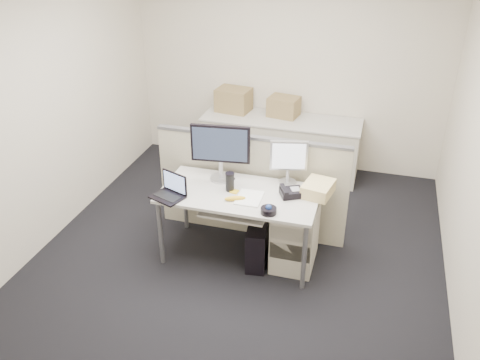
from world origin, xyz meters
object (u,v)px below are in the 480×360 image
(monitor_main, at_px, (221,153))
(desk_phone, at_px, (291,193))
(desk, at_px, (239,199))
(laptop, at_px, (167,188))

(monitor_main, distance_m, desk_phone, 0.79)
(monitor_main, height_order, desk_phone, monitor_main)
(desk, distance_m, monitor_main, 0.48)
(desk, height_order, monitor_main, monitor_main)
(desk, height_order, desk_phone, desk_phone)
(monitor_main, height_order, laptop, monitor_main)
(laptop, height_order, desk_phone, laptop)
(desk, bearing_deg, monitor_main, 140.12)
(monitor_main, xyz_separation_m, laptop, (-0.37, -0.49, -0.18))
(monitor_main, relative_size, desk_phone, 2.86)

